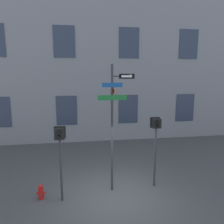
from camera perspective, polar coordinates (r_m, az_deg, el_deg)
ground_plane at (r=8.51m, az=0.82°, el=-21.21°), size 60.00×60.00×0.00m
building_facade at (r=14.42m, az=-3.97°, el=17.55°), size 24.00×0.63×12.64m
street_sign_pole at (r=7.93m, az=0.42°, el=-1.59°), size 1.34×1.00×4.75m
pedestrian_signal_left at (r=7.61m, az=-13.47°, el=-8.04°), size 0.39×0.40×2.66m
pedestrian_signal_right at (r=8.55m, az=11.39°, el=-5.48°), size 0.39×0.40×2.76m
fire_hydrant at (r=8.63m, az=-18.07°, el=-19.26°), size 0.34×0.18×0.55m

